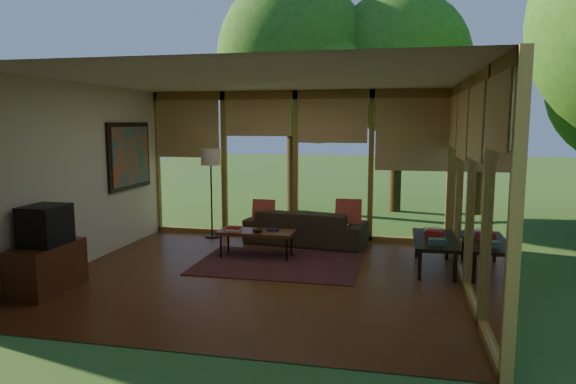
% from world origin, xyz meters
% --- Properties ---
extents(floor, '(5.50, 5.50, 0.00)m').
position_xyz_m(floor, '(0.00, 0.00, 0.00)').
color(floor, brown).
rests_on(floor, ground).
extents(ceiling, '(5.50, 5.50, 0.00)m').
position_xyz_m(ceiling, '(0.00, 0.00, 2.70)').
color(ceiling, silver).
rests_on(ceiling, ground).
extents(wall_left, '(0.04, 5.00, 2.70)m').
position_xyz_m(wall_left, '(-2.75, 0.00, 1.35)').
color(wall_left, beige).
rests_on(wall_left, ground).
extents(wall_front, '(5.50, 0.04, 2.70)m').
position_xyz_m(wall_front, '(0.00, -2.50, 1.35)').
color(wall_front, beige).
rests_on(wall_front, ground).
extents(window_wall_back, '(5.50, 0.12, 2.70)m').
position_xyz_m(window_wall_back, '(0.00, 2.50, 1.35)').
color(window_wall_back, olive).
rests_on(window_wall_back, ground).
extents(window_wall_right, '(0.12, 5.00, 2.70)m').
position_xyz_m(window_wall_right, '(2.75, 0.00, 1.35)').
color(window_wall_right, olive).
rests_on(window_wall_right, ground).
extents(tree_nw, '(3.59, 3.59, 5.49)m').
position_xyz_m(tree_nw, '(-0.65, 5.45, 3.69)').
color(tree_nw, '#3D2D16').
rests_on(tree_nw, ground).
extents(tree_ne, '(3.35, 3.35, 5.19)m').
position_xyz_m(tree_ne, '(1.79, 5.92, 3.50)').
color(tree_ne, '#3D2D16').
rests_on(tree_ne, ground).
extents(rug, '(2.43, 1.72, 0.01)m').
position_xyz_m(rug, '(0.11, 0.63, 0.01)').
color(rug, maroon).
rests_on(rug, floor).
extents(sofa, '(2.18, 1.10, 0.61)m').
position_xyz_m(sofa, '(0.29, 2.00, 0.30)').
color(sofa, '#34281A').
rests_on(sofa, floor).
extents(pillow_left, '(0.38, 0.20, 0.40)m').
position_xyz_m(pillow_left, '(-0.46, 1.95, 0.57)').
color(pillow_left, maroon).
rests_on(pillow_left, sofa).
extents(pillow_right, '(0.44, 0.23, 0.46)m').
position_xyz_m(pillow_right, '(1.04, 1.95, 0.60)').
color(pillow_right, maroon).
rests_on(pillow_right, sofa).
extents(ct_book_lower, '(0.23, 0.18, 0.03)m').
position_xyz_m(ct_book_lower, '(-0.67, 0.90, 0.44)').
color(ct_book_lower, beige).
rests_on(ct_book_lower, coffee_table).
extents(ct_book_upper, '(0.20, 0.16, 0.03)m').
position_xyz_m(ct_book_upper, '(-0.67, 0.90, 0.47)').
color(ct_book_upper, maroon).
rests_on(ct_book_upper, coffee_table).
extents(ct_book_side, '(0.20, 0.15, 0.03)m').
position_xyz_m(ct_book_side, '(-0.07, 1.03, 0.44)').
color(ct_book_side, black).
rests_on(ct_book_side, coffee_table).
extents(ct_bowl, '(0.16, 0.16, 0.07)m').
position_xyz_m(ct_bowl, '(-0.27, 0.85, 0.46)').
color(ct_bowl, black).
rests_on(ct_bowl, coffee_table).
extents(media_cabinet, '(0.50, 1.00, 0.60)m').
position_xyz_m(media_cabinet, '(-2.47, -1.20, 0.30)').
color(media_cabinet, '#582D18').
rests_on(media_cabinet, floor).
extents(television, '(0.45, 0.55, 0.50)m').
position_xyz_m(television, '(-2.45, -1.20, 0.85)').
color(television, black).
rests_on(television, media_cabinet).
extents(console_book_a, '(0.24, 0.18, 0.08)m').
position_xyz_m(console_book_a, '(2.40, 0.46, 0.50)').
color(console_book_a, '#345C54').
rests_on(console_book_a, side_console).
extents(console_book_b, '(0.28, 0.25, 0.11)m').
position_xyz_m(console_book_b, '(2.40, 0.91, 0.51)').
color(console_book_b, maroon).
rests_on(console_book_b, side_console).
extents(console_book_c, '(0.28, 0.25, 0.06)m').
position_xyz_m(console_book_c, '(2.40, 1.31, 0.49)').
color(console_book_c, beige).
rests_on(console_book_c, side_console).
extents(floor_lamp, '(0.36, 0.36, 1.65)m').
position_xyz_m(floor_lamp, '(-1.52, 2.16, 1.41)').
color(floor_lamp, black).
rests_on(floor_lamp, floor).
extents(coffee_table, '(1.20, 0.50, 0.43)m').
position_xyz_m(coffee_table, '(-0.32, 0.95, 0.39)').
color(coffee_table, '#582D18').
rests_on(coffee_table, floor).
extents(side_console, '(0.60, 1.40, 0.46)m').
position_xyz_m(side_console, '(2.40, 0.86, 0.41)').
color(side_console, black).
rests_on(side_console, floor).
extents(wall_painting, '(0.06, 1.35, 1.15)m').
position_xyz_m(wall_painting, '(-2.71, 1.40, 1.55)').
color(wall_painting, black).
rests_on(wall_painting, wall_left).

